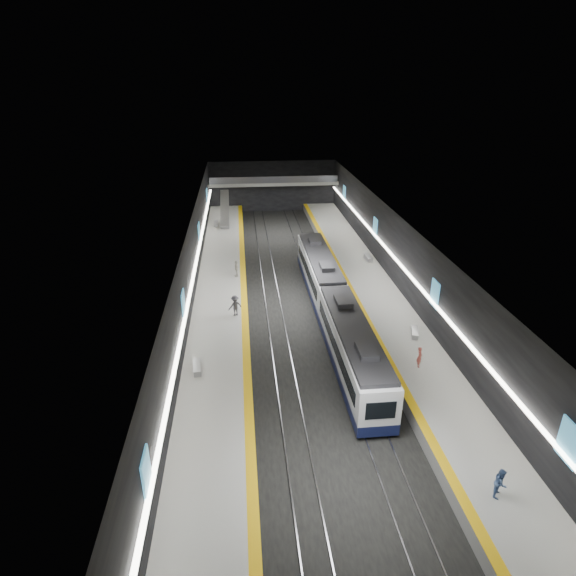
{
  "coord_description": "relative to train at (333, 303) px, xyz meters",
  "views": [
    {
      "loc": [
        -5.32,
        -41.5,
        20.73
      ],
      "look_at": [
        -1.15,
        -0.61,
        2.2
      ],
      "focal_mm": 30.0,
      "sensor_mm": 36.0,
      "label": 1
    }
  ],
  "objects": [
    {
      "name": "passenger_left_a",
      "position": [
        -8.46,
        9.7,
        -0.3
      ],
      "size": [
        0.66,
        1.12,
        1.79
      ],
      "primitive_type": "imported",
      "rotation": [
        0.0,
        0.0,
        -1.35
      ],
      "color": "beige",
      "rests_on": "platform_left"
    },
    {
      "name": "cove_light_right",
      "position": [
        7.3,
        4.14,
        1.6
      ],
      "size": [
        0.25,
        68.6,
        0.12
      ],
      "primitive_type": "cube",
      "color": "white",
      "rests_on": "wall_right"
    },
    {
      "name": "tile_surface_left",
      "position": [
        -10.0,
        4.14,
        -1.19
      ],
      "size": [
        5.0,
        70.0,
        0.02
      ],
      "primitive_type": "cube",
      "color": "#A1A19C",
      "rests_on": "platform_left"
    },
    {
      "name": "wall_left",
      "position": [
        -12.5,
        4.14,
        1.8
      ],
      "size": [
        0.04,
        70.0,
        8.0
      ],
      "primitive_type": "cube",
      "color": "black",
      "rests_on": "ground"
    },
    {
      "name": "passenger_right_a",
      "position": [
        4.72,
        -8.7,
        -0.4
      ],
      "size": [
        0.52,
        0.66,
        1.59
      ],
      "primitive_type": "imported",
      "rotation": [
        0.0,
        0.0,
        1.3
      ],
      "color": "#BB5046",
      "rests_on": "platform_right"
    },
    {
      "name": "bench_right_near",
      "position": [
        6.0,
        -4.19,
        -0.97
      ],
      "size": [
        1.01,
        1.89,
        0.45
      ],
      "primitive_type": "cube",
      "rotation": [
        0.0,
        0.0,
        -0.29
      ],
      "color": "#99999E",
      "rests_on": "platform_right"
    },
    {
      "name": "train",
      "position": [
        0.0,
        0.0,
        0.0
      ],
      "size": [
        2.69,
        30.04,
        3.6
      ],
      "color": "#0F153A",
      "rests_on": "ground"
    },
    {
      "name": "tactile_strip_right",
      "position": [
        2.8,
        4.14,
        -1.18
      ],
      "size": [
        0.6,
        70.0,
        0.02
      ],
      "primitive_type": "cube",
      "color": "yellow",
      "rests_on": "platform_right"
    },
    {
      "name": "mezzanine_bridge",
      "position": [
        -2.5,
        37.07,
        2.84
      ],
      "size": [
        20.0,
        3.0,
        1.5
      ],
      "color": "gray",
      "rests_on": "wall_left"
    },
    {
      "name": "escalator",
      "position": [
        -10.0,
        30.14,
        0.7
      ],
      "size": [
        1.2,
        7.5,
        3.92
      ],
      "primitive_type": "cube",
      "rotation": [
        0.44,
        0.0,
        0.0
      ],
      "color": "#99999E",
      "rests_on": "platform_left"
    },
    {
      "name": "platform_left",
      "position": [
        -10.0,
        4.14,
        -1.7
      ],
      "size": [
        5.0,
        70.0,
        1.0
      ],
      "primitive_type": "cube",
      "color": "slate",
      "rests_on": "ground"
    },
    {
      "name": "passenger_right_b",
      "position": [
        4.67,
        -20.52,
        -0.36
      ],
      "size": [
        0.99,
        1.03,
        1.67
      ],
      "primitive_type": "imported",
      "rotation": [
        0.0,
        0.0,
        0.93
      ],
      "color": "#47659B",
      "rests_on": "platform_right"
    },
    {
      "name": "passenger_left_b",
      "position": [
        -8.61,
        0.78,
        -0.25
      ],
      "size": [
        1.41,
        1.15,
        1.9
      ],
      "primitive_type": "imported",
      "rotation": [
        0.0,
        0.0,
        3.57
      ],
      "color": "#414047",
      "rests_on": "platform_left"
    },
    {
      "name": "wall_right",
      "position": [
        7.5,
        4.14,
        1.8
      ],
      "size": [
        0.04,
        70.0,
        8.0
      ],
      "primitive_type": "cube",
      "color": "black",
      "rests_on": "ground"
    },
    {
      "name": "wall_back",
      "position": [
        -2.5,
        39.14,
        1.8
      ],
      "size": [
        20.0,
        0.04,
        8.0
      ],
      "primitive_type": "cube",
      "color": "black",
      "rests_on": "ground"
    },
    {
      "name": "ad_posters",
      "position": [
        -2.5,
        5.14,
        2.3
      ],
      "size": [
        19.94,
        53.5,
        2.2
      ],
      "color": "#46A3D2",
      "rests_on": "wall_left"
    },
    {
      "name": "ground",
      "position": [
        -2.5,
        4.14,
        -2.2
      ],
      "size": [
        70.0,
        70.0,
        0.0
      ],
      "primitive_type": "plane",
      "color": "black",
      "rests_on": "ground"
    },
    {
      "name": "tactile_strip_left",
      "position": [
        -7.8,
        4.14,
        -1.18
      ],
      "size": [
        0.6,
        70.0,
        0.02
      ],
      "primitive_type": "cube",
      "color": "yellow",
      "rests_on": "platform_left"
    },
    {
      "name": "platform_right",
      "position": [
        5.0,
        4.14,
        -1.7
      ],
      "size": [
        5.0,
        70.0,
        1.0
      ],
      "primitive_type": "cube",
      "color": "slate",
      "rests_on": "ground"
    },
    {
      "name": "tile_surface_right",
      "position": [
        5.0,
        4.14,
        -1.19
      ],
      "size": [
        5.0,
        70.0,
        0.02
      ],
      "primitive_type": "cube",
      "color": "#A1A19C",
      "rests_on": "platform_right"
    },
    {
      "name": "cove_light_left",
      "position": [
        -12.3,
        4.14,
        1.6
      ],
      "size": [
        0.25,
        68.6,
        0.12
      ],
      "primitive_type": "cube",
      "color": "white",
      "rests_on": "wall_left"
    },
    {
      "name": "bench_right_far",
      "position": [
        6.58,
        13.11,
        -0.95
      ],
      "size": [
        0.59,
        2.0,
        0.49
      ],
      "primitive_type": "cube",
      "rotation": [
        0.0,
        0.0,
        0.02
      ],
      "color": "#99999E",
      "rests_on": "platform_right"
    },
    {
      "name": "rails",
      "position": [
        -2.5,
        4.14,
        -2.14
      ],
      "size": [
        6.52,
        70.0,
        0.12
      ],
      "color": "gray",
      "rests_on": "ground"
    },
    {
      "name": "bench_left_near",
      "position": [
        -11.39,
        -7.56,
        -0.96
      ],
      "size": [
        0.72,
        1.95,
        0.47
      ],
      "primitive_type": "cube",
      "rotation": [
        0.0,
        0.0,
        0.1
      ],
      "color": "#99999E",
      "rests_on": "platform_left"
    },
    {
      "name": "ceiling",
      "position": [
        -2.5,
        4.14,
        5.8
      ],
      "size": [
        20.0,
        70.0,
        0.04
      ],
      "primitive_type": "cube",
      "rotation": [
        3.14,
        0.0,
        0.0
      ],
      "color": "beige",
      "rests_on": "wall_left"
    },
    {
      "name": "bench_left_far",
      "position": [
        -11.28,
        28.65,
        -0.96
      ],
      "size": [
        0.57,
        1.91,
        0.46
      ],
      "primitive_type": "cube",
      "rotation": [
        0.0,
        0.0,
        0.02
      ],
      "color": "#99999E",
      "rests_on": "platform_left"
    }
  ]
}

